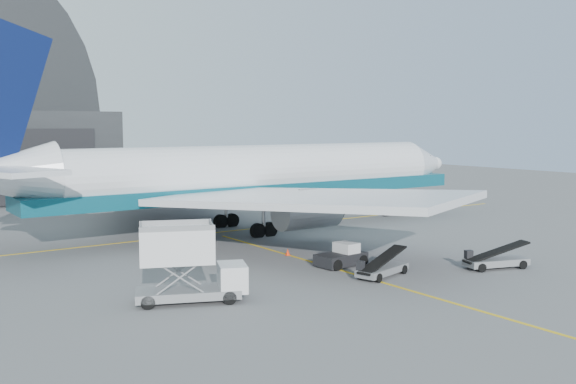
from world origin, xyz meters
TOP-DOWN VIEW (x-y plane):
  - ground at (0.00, 0.00)m, footprint 200.00×200.00m
  - taxi_lines at (0.00, 12.67)m, footprint 80.00×42.12m
  - distant_bldg_a at (38.00, 72.00)m, footprint 14.00×8.00m
  - distant_bldg_b at (55.00, 68.00)m, footprint 8.00×6.00m
  - airliner at (2.85, 18.96)m, footprint 54.67×53.01m
  - catering_truck at (-12.49, -0.34)m, footprint 6.75×4.57m
  - pushback_tug at (1.07, 2.04)m, footprint 3.83×2.43m
  - belt_loader_a at (1.11, -2.13)m, footprint 4.85×2.62m
  - belt_loader_b at (9.48, -4.95)m, footprint 5.02×2.91m
  - traffic_cone at (-0.10, 7.31)m, footprint 0.37×0.37m

SIDE VIEW (x-z plane):
  - ground at x=0.00m, z-range 0.00..0.00m
  - distant_bldg_a at x=38.00m, z-range -2.00..2.00m
  - distant_bldg_b at x=55.00m, z-range -1.40..1.40m
  - taxi_lines at x=0.00m, z-range 0.00..0.02m
  - traffic_cone at x=-0.10m, z-range -0.01..0.52m
  - belt_loader_a at x=1.11m, z-range -0.35..1.46m
  - belt_loader_b at x=9.48m, z-range -0.36..1.52m
  - pushback_tug at x=1.07m, z-range -0.21..1.49m
  - catering_truck at x=-12.49m, z-range 0.03..4.39m
  - airliner at x=2.85m, z-range -4.22..14.96m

